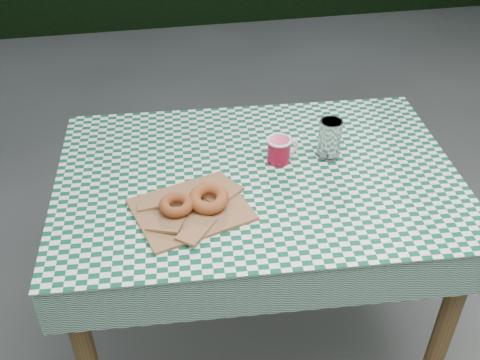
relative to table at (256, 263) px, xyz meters
The scene contains 8 objects.
ground 0.43m from the table, 123.55° to the left, with size 60.00×60.00×0.00m, color #4C4D48.
table is the anchor object (origin of this frame).
tablecloth 0.38m from the table, 135.00° to the left, with size 1.20×0.81×0.01m, color #0B492C.
paper_bag 0.46m from the table, 148.39° to the right, with size 0.30×0.24×0.02m, color #986D42.
bagel_front 0.50m from the table, 151.86° to the right, with size 0.09×0.09×0.03m, color brown.
bagel_back 0.46m from the table, 142.53° to the right, with size 0.11×0.11×0.03m, color #994C1F.
coffee_mug 0.43m from the table, 36.37° to the left, with size 0.14×0.14×0.08m, color maroon, non-canonical shape.
drinking_glass 0.51m from the table, 13.05° to the left, with size 0.07×0.07×0.13m, color silver.
Camera 1 is at (-0.18, -1.50, 1.77)m, focal length 42.25 mm.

